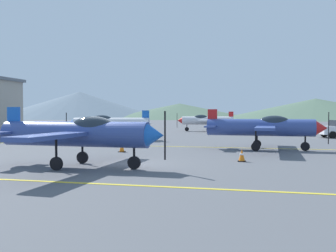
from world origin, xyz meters
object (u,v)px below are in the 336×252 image
at_px(airplane_far, 108,123).
at_px(traffic_cone_front, 242,155).
at_px(airplane_near, 80,133).
at_px(airplane_back, 205,120).
at_px(traffic_cone_side, 122,147).
at_px(airplane_mid, 264,127).

height_order(airplane_far, traffic_cone_front, airplane_far).
xyz_separation_m(airplane_near, airplane_back, (1.26, 31.90, 0.00)).
bearing_deg(traffic_cone_side, airplane_mid, 21.58).
height_order(airplane_near, airplane_far, same).
xyz_separation_m(airplane_near, traffic_cone_side, (-0.38, 5.98, -1.11)).
bearing_deg(airplane_near, airplane_far, 108.00).
height_order(airplane_near, traffic_cone_front, airplane_near).
relative_size(airplane_back, traffic_cone_side, 13.99).
bearing_deg(traffic_cone_front, airplane_far, 133.87).
relative_size(airplane_mid, traffic_cone_side, 14.00).
height_order(airplane_mid, traffic_cone_front, airplane_mid).
height_order(airplane_near, airplane_back, same).
relative_size(airplane_far, airplane_back, 1.00).
distance_m(airplane_near, traffic_cone_side, 6.09).
bearing_deg(traffic_cone_side, airplane_back, 86.38).
bearing_deg(airplane_back, traffic_cone_front, -79.82).
height_order(airplane_mid, airplane_far, same).
distance_m(traffic_cone_front, traffic_cone_side, 7.32).
xyz_separation_m(airplane_mid, airplane_back, (-6.35, 22.76, 0.00)).
distance_m(airplane_near, airplane_far, 15.73).
height_order(airplane_mid, traffic_cone_side, airplane_mid).
relative_size(airplane_near, airplane_back, 1.00).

